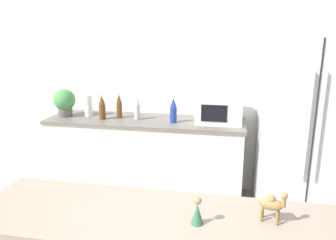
# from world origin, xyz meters

# --- Properties ---
(wall_back) EXTENTS (8.00, 0.06, 2.55)m
(wall_back) POSITION_xyz_m (0.00, 2.73, 1.27)
(wall_back) COLOR white
(wall_back) RESTS_ON ground_plane
(back_counter) EXTENTS (2.20, 0.63, 0.90)m
(back_counter) POSITION_xyz_m (-0.55, 2.40, 0.45)
(back_counter) COLOR silver
(back_counter) RESTS_ON ground_plane
(refrigerator) EXTENTS (0.90, 0.70, 1.83)m
(refrigerator) POSITION_xyz_m (1.14, 2.34, 0.91)
(refrigerator) COLOR silver
(refrigerator) RESTS_ON ground_plane
(potted_plant) EXTENTS (0.24, 0.24, 0.31)m
(potted_plant) POSITION_xyz_m (-1.48, 2.36, 1.07)
(potted_plant) COLOR #595451
(potted_plant) RESTS_ON back_counter
(paper_towel_roll) EXTENTS (0.10, 0.10, 0.24)m
(paper_towel_roll) POSITION_xyz_m (-1.23, 2.43, 1.02)
(paper_towel_roll) COLOR white
(paper_towel_roll) RESTS_ON back_counter
(microwave) EXTENTS (0.48, 0.37, 0.28)m
(microwave) POSITION_xyz_m (0.27, 2.42, 1.04)
(microwave) COLOR white
(microwave) RESTS_ON back_counter
(back_bottle_0) EXTENTS (0.07, 0.07, 0.27)m
(back_bottle_0) POSITION_xyz_m (-0.63, 2.37, 1.03)
(back_bottle_0) COLOR #B2B7BC
(back_bottle_0) RESTS_ON back_counter
(back_bottle_1) EXTENTS (0.07, 0.07, 0.28)m
(back_bottle_1) POSITION_xyz_m (-1.01, 2.31, 1.03)
(back_bottle_1) COLOR brown
(back_bottle_1) RESTS_ON back_counter
(back_bottle_2) EXTENTS (0.08, 0.08, 0.28)m
(back_bottle_2) POSITION_xyz_m (-0.21, 2.32, 1.03)
(back_bottle_2) COLOR navy
(back_bottle_2) RESTS_ON back_counter
(back_bottle_3) EXTENTS (0.06, 0.06, 0.28)m
(back_bottle_3) POSITION_xyz_m (-0.84, 2.40, 1.04)
(back_bottle_3) COLOR brown
(back_bottle_3) RESTS_ON back_counter
(camel_figurine) EXTENTS (0.13, 0.08, 0.16)m
(camel_figurine) POSITION_xyz_m (0.59, 0.39, 1.07)
(camel_figurine) COLOR olive
(camel_figurine) RESTS_ON bar_counter
(wise_man_figurine_blue) EXTENTS (0.06, 0.06, 0.14)m
(wise_man_figurine_blue) POSITION_xyz_m (0.25, 0.31, 1.04)
(wise_man_figurine_blue) COLOR #33664C
(wise_man_figurine_blue) RESTS_ON bar_counter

